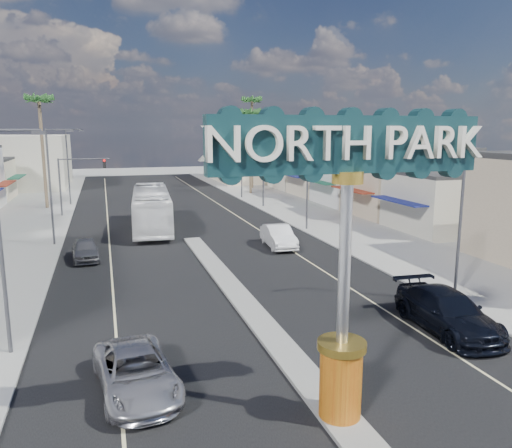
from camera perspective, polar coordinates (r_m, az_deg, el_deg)
ground at (r=42.28m, az=-7.59°, el=-1.51°), size 160.00×160.00×0.00m
road at (r=42.28m, az=-7.59°, el=-1.50°), size 20.00×120.00×0.01m
median_island at (r=27.15m, az=-1.92°, el=-8.25°), size 1.30×30.00×0.16m
sidewalk_left at (r=42.39m, az=-26.61°, el=-2.46°), size 8.00×120.00×0.12m
sidewalk_right at (r=46.57m, az=9.65°, el=-0.35°), size 8.00×120.00×0.12m
storefront_row_right at (r=62.19m, az=12.65°, el=5.05°), size 12.00×42.00×6.00m
backdrop_far_right at (r=90.58m, az=1.47°, el=7.66°), size 20.00×20.00×8.00m
gateway_sign at (r=14.70m, az=10.24°, el=-1.18°), size 8.20×1.50×9.15m
traffic_signal_left at (r=55.04m, az=-19.68°, el=5.31°), size 5.09×0.45×6.00m
traffic_signal_right at (r=57.22m, az=-0.90°, el=6.12°), size 5.09×0.45×6.00m
streetlight_l_near at (r=21.49m, az=-26.87°, el=-0.76°), size 2.03×0.22×9.00m
streetlight_l_mid at (r=41.15m, az=-22.29°, el=4.59°), size 2.03×0.22×9.00m
streetlight_l_far at (r=63.02m, az=-20.56°, el=6.59°), size 2.03×0.22×9.00m
streetlight_r_near at (r=27.18m, az=22.16°, el=1.81°), size 2.03×0.22×9.00m
streetlight_r_mid at (r=44.39m, az=5.71°, el=5.74°), size 2.03×0.22×9.00m
streetlight_r_far at (r=65.19m, az=-1.81°, el=7.38°), size 2.03×0.22×9.00m
palm_left_far at (r=61.18m, az=-23.53°, el=12.32°), size 2.60×2.60×13.10m
palm_right_mid at (r=69.64m, az=-0.63°, el=12.16°), size 2.60×2.60×12.10m
palm_right_far at (r=76.02m, az=-0.46°, el=13.39°), size 2.60×2.60×14.10m
suv_left at (r=18.33m, az=-13.55°, el=-16.10°), size 3.04×5.56×1.48m
suv_right at (r=24.26m, az=21.02°, el=-9.32°), size 2.84×6.29×1.79m
car_parked_left at (r=36.54m, az=-18.92°, el=-2.77°), size 2.02×4.44×1.48m
car_parked_right at (r=38.33m, az=2.58°, el=-1.41°), size 2.16×5.24×1.69m
city_bus at (r=45.90m, az=-11.86°, el=1.72°), size 4.20×13.75×3.77m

